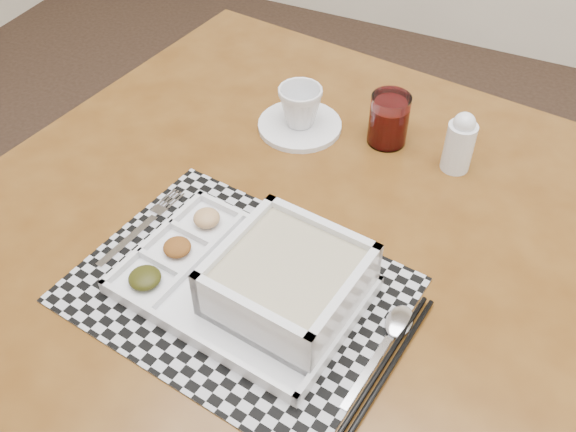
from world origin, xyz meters
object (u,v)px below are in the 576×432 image
at_px(serving_tray, 273,283).
at_px(dining_table, 293,267).
at_px(cup, 300,106).
at_px(juice_glass, 389,121).
at_px(creamer_bottle, 460,143).

bearing_deg(serving_tray, dining_table, 103.00).
bearing_deg(serving_tray, cup, 109.16).
bearing_deg(cup, dining_table, -83.03).
height_order(juice_glass, creamer_bottle, creamer_bottle).
bearing_deg(juice_glass, cup, -168.94).
distance_m(serving_tray, creamer_bottle, 0.41).
height_order(dining_table, cup, cup).
bearing_deg(cup, creamer_bottle, -13.05).
height_order(serving_tray, creamer_bottle, creamer_bottle).
xyz_separation_m(serving_tray, cup, (-0.13, 0.37, 0.01)).
bearing_deg(cup, serving_tray, -86.05).
relative_size(dining_table, cup, 14.90).
distance_m(cup, juice_glass, 0.16).
bearing_deg(serving_tray, juice_glass, 86.45).
distance_m(serving_tray, juice_glass, 0.40).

